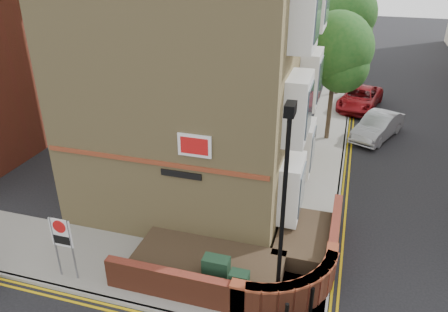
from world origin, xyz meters
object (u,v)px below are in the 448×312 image
Objects in this scene: utility_cabinet_large at (216,274)px; zone_sign at (62,238)px; lamppost at (283,214)px; silver_car_near at (378,126)px.

utility_cabinet_large is 0.55× the size of zone_sign.
lamppost reaches higher than utility_cabinet_large.
zone_sign is (-4.70, -0.80, 0.92)m from utility_cabinet_large.
lamppost is at bearing 6.07° from zone_sign.
zone_sign is (-6.60, -0.70, -1.70)m from lamppost.
lamppost reaches higher than zone_sign.
silver_car_near is (4.91, 13.75, -0.04)m from utility_cabinet_large.
silver_car_near is (9.61, 14.56, -0.96)m from zone_sign.
utility_cabinet_large is 14.61m from silver_car_near.
lamppost is 14.43m from silver_car_near.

